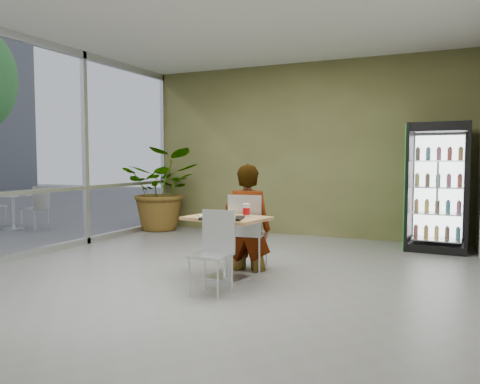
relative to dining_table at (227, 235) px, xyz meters
The scene contains 13 objects.
ground 0.57m from the dining_table, behind, with size 7.00×7.00×0.00m, color slate.
room_envelope 1.08m from the dining_table, behind, with size 6.00×7.00×3.20m, color beige, non-canonical shape.
storefront_frame 3.37m from the dining_table, behind, with size 0.10×7.00×3.20m, color silver, non-canonical shape.
dining_table is the anchor object (origin of this frame).
chair_far 0.51m from the dining_table, 85.87° to the left, with size 0.48×0.49×0.98m.
chair_near 0.54m from the dining_table, 78.21° to the right, with size 0.39×0.39×0.88m.
seated_woman 0.56m from the dining_table, 87.55° to the left, with size 0.62×0.40×1.67m, color black.
pizza_plate 0.26m from the dining_table, 143.20° to the left, with size 0.31×0.29×0.03m.
soda_cup 0.37m from the dining_table, 15.97° to the left, with size 0.09×0.09×0.16m.
napkin_stack 0.34m from the dining_table, 145.56° to the right, with size 0.14×0.14×0.02m, color silver.
cafeteria_tray 0.33m from the dining_table, 77.74° to the right, with size 0.46×0.34×0.03m, color black.
beverage_fridge 3.71m from the dining_table, 53.04° to the left, with size 0.93×0.73×1.98m.
potted_plant 4.19m from the dining_table, 133.86° to the left, with size 1.49×1.29×1.66m, color #2D7133.
Camera 1 is at (2.58, -4.93, 1.42)m, focal length 35.00 mm.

